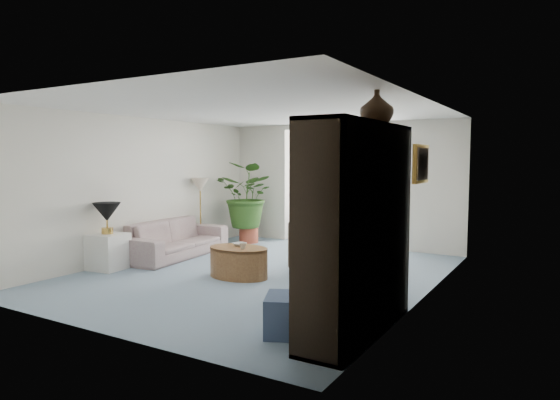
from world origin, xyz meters
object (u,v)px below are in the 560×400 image
Objects in this scene: side_table_dark at (374,254)px; sunroom_chair_maroon at (331,220)px; framed_picture at (422,164)px; sunroom_table at (372,222)px; end_table at (108,252)px; ottoman at (290,315)px; sofa at (176,238)px; coffee_bowl at (240,244)px; sunroom_chair_blue at (393,223)px; coffee_cup at (243,246)px; floor_lamp at (200,185)px; wingback_chair at (325,245)px; coffee_table at (239,262)px; entertainment_cabinet at (358,229)px; table_lamp at (107,212)px.

sunroom_chair_maroon is at bearing 124.89° from side_table_dark.
sunroom_table is (-2.43, 4.99, -1.44)m from framed_picture.
ottoman is at bearing -15.06° from end_table.
sofa is 1.96m from coffee_bowl.
sunroom_chair_blue is at bearing 111.67° from framed_picture.
coffee_cup is 4.64m from sunroom_chair_blue.
side_table_dark is (3.80, -0.39, -0.96)m from floor_lamp.
wingback_chair is at bearing -89.68° from sofa.
sunroom_table is (-1.44, 3.89, -0.02)m from side_table_dark.
wingback_chair is (3.04, 1.67, 0.13)m from end_table.
sunroom_table is at bearing 87.24° from coffee_bowl.
floor_lamp is 3.03m from coffee_cup.
framed_picture is 3.02m from coffee_table.
side_table_dark is 0.70× the size of sunroom_chair_blue.
end_table is 4.62m from entertainment_cabinet.
sunroom_chair_blue reaches higher than sunroom_table.
framed_picture is 0.87× the size of side_table_dark.
sofa is (-4.54, 0.48, -1.37)m from framed_picture.
sofa is 4.97m from sunroom_table.
framed_picture is at bearing 4.99° from coffee_table.
sofa is 22.14× the size of coffee_cup.
coffee_cup is (2.06, -0.81, 0.17)m from sofa.
coffee_bowl is at bearing 19.80° from end_table.
floor_lamp is 3.28m from wingback_chair.
coffee_table is at bearing 151.66° from entertainment_cabinet.
sofa is 2.37× the size of coffee_table.
sunroom_chair_maroon is (-1.49, 3.44, -0.06)m from wingback_chair.
end_table is 2.20m from coffee_table.
framed_picture is at bearing -17.27° from floor_lamp.
coffee_bowl is 0.09× the size of entertainment_cabinet.
sunroom_table is at bearing 110.32° from side_table_dark.
floor_lamp is at bearing 8.14° from sofa.
coffee_bowl is (2.11, -1.62, -0.78)m from floor_lamp.
sofa is 11.36× the size of coffee_bowl.
coffee_bowl is at bearing 136.54° from ottoman.
coffee_table is 4.80× the size of coffee_bowl.
table_lamp is 2.38m from floor_lamp.
coffee_cup is (2.26, 0.54, -0.43)m from table_lamp.
coffee_bowl is 0.24× the size of sunroom_chair_blue.
entertainment_cabinet is (2.45, -1.39, 0.59)m from coffee_bowl.
ottoman is at bearing 22.75° from sunroom_chair_maroon.
framed_picture is 2.27m from wingback_chair.
table_lamp is at bearing -88.68° from floor_lamp.
sunroom_chair_blue is 1.04× the size of sunroom_chair_maroon.
coffee_table is 0.27m from coffee_bowl.
entertainment_cabinet reaches higher than floor_lamp.
ottoman is at bearing -85.90° from side_table_dark.
sunroom_chair_maroon is (-0.70, 4.57, -0.14)m from coffee_cup.
floor_lamp reaches higher than side_table_dark.
floor_lamp is (-0.05, 2.36, 0.33)m from table_lamp.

